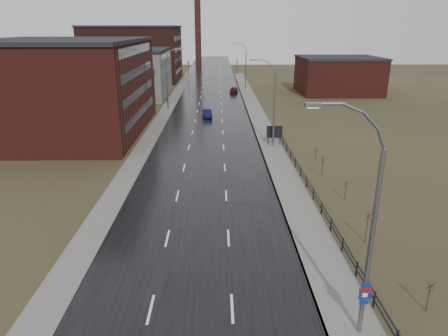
{
  "coord_description": "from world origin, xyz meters",
  "views": [
    {
      "loc": [
        1.54,
        -14.56,
        15.04
      ],
      "look_at": [
        2.09,
        19.47,
        3.0
      ],
      "focal_mm": 32.0,
      "sensor_mm": 36.0,
      "label": 1
    }
  ],
  "objects_px": {
    "car_near": "(207,114)",
    "billboard": "(274,132)",
    "streetlight_main": "(366,230)",
    "car_far": "(234,90)"
  },
  "relations": [
    {
      "from": "billboard",
      "to": "car_near",
      "type": "relative_size",
      "value": 0.64
    },
    {
      "from": "billboard",
      "to": "car_far",
      "type": "relative_size",
      "value": 0.62
    },
    {
      "from": "streetlight_main",
      "to": "car_near",
      "type": "distance_m",
      "value": 53.51
    },
    {
      "from": "car_far",
      "to": "car_near",
      "type": "bearing_deg",
      "value": 86.14
    },
    {
      "from": "car_near",
      "to": "car_far",
      "type": "relative_size",
      "value": 0.97
    },
    {
      "from": "car_near",
      "to": "billboard",
      "type": "bearing_deg",
      "value": -67.98
    },
    {
      "from": "streetlight_main",
      "to": "billboard",
      "type": "xyz_separation_m",
      "value": [
        0.63,
        35.1,
        -4.27
      ]
    },
    {
      "from": "car_near",
      "to": "car_far",
      "type": "bearing_deg",
      "value": 71.95
    },
    {
      "from": "car_near",
      "to": "car_far",
      "type": "xyz_separation_m",
      "value": [
        5.81,
        28.12,
        0.04
      ]
    },
    {
      "from": "streetlight_main",
      "to": "car_far",
      "type": "height_order",
      "value": "streetlight_main"
    }
  ]
}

